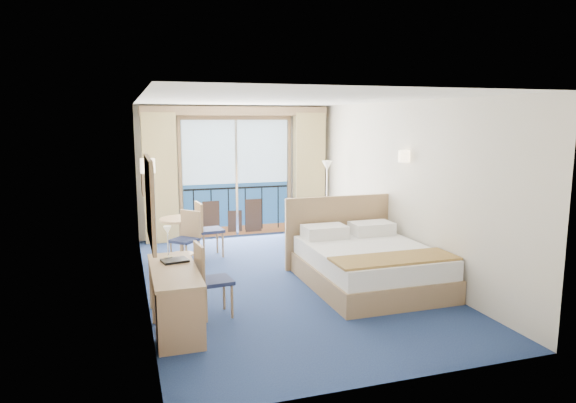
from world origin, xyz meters
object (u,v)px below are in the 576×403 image
object	(u,v)px
bed	(367,263)
table_chair_b	(187,235)
floor_lamp	(327,180)
desk_chair	(208,275)
armchair	(333,226)
round_table	(181,227)
table_chair_a	(206,226)
nightstand	(366,242)
desk	(179,307)

from	to	relation	value
bed	table_chair_b	bearing A→B (deg)	141.72
floor_lamp	desk_chair	world-z (taller)	floor_lamp
bed	armchair	bearing A→B (deg)	78.31
round_table	armchair	bearing A→B (deg)	0.38
armchair	table_chair_a	distance (m)	2.57
nightstand	table_chair_b	distance (m)	3.09
nightstand	table_chair_b	world-z (taller)	table_chair_b
table_chair_b	floor_lamp	bearing A→B (deg)	61.36
desk	round_table	distance (m)	3.69
desk	desk_chair	world-z (taller)	desk_chair
desk	bed	bearing A→B (deg)	21.65
floor_lamp	round_table	xyz separation A→B (m)	(-2.89, -0.24, -0.71)
armchair	desk	size ratio (longest dim) A/B	0.50
desk_chair	desk	bearing A→B (deg)	138.37
table_chair_a	round_table	bearing A→B (deg)	52.24
desk	table_chair_b	bearing A→B (deg)	81.35
bed	round_table	bearing A→B (deg)	133.74
armchair	round_table	world-z (taller)	armchair
nightstand	bed	bearing A→B (deg)	-116.07
desk	round_table	bearing A→B (deg)	83.25
armchair	table_chair_a	bearing A→B (deg)	-27.05
floor_lamp	armchair	bearing A→B (deg)	-76.23
bed	table_chair_b	size ratio (longest dim) A/B	2.46
table_chair_a	armchair	bearing A→B (deg)	-90.62
floor_lamp	table_chair_b	xyz separation A→B (m)	(-2.87, -0.87, -0.71)
floor_lamp	desk	bearing A→B (deg)	-130.49
desk	armchair	bearing A→B (deg)	47.44
desk	table_chair_a	xyz separation A→B (m)	(0.83, 3.42, 0.16)
armchair	desk	distance (m)	5.00
desk	round_table	size ratio (longest dim) A/B	2.03
nightstand	floor_lamp	size ratio (longest dim) A/B	0.38
bed	nightstand	bearing A→B (deg)	63.93
nightstand	table_chair_a	xyz separation A→B (m)	(-2.65, 1.01, 0.25)
bed	desk_chair	bearing A→B (deg)	-167.79
round_table	table_chair_b	xyz separation A→B (m)	(0.03, -0.64, -0.00)
desk_chair	nightstand	bearing A→B (deg)	-65.90
table_chair_b	bed	bearing A→B (deg)	6.11
bed	armchair	size ratio (longest dim) A/B	2.95
bed	desk	xyz separation A→B (m)	(-2.85, -1.13, 0.06)
table_chair_a	table_chair_b	distance (m)	0.55
table_chair_a	table_chair_b	world-z (taller)	table_chair_a
bed	floor_lamp	bearing A→B (deg)	80.26
round_table	desk_chair	bearing A→B (deg)	-90.10
desk	round_table	world-z (taller)	desk
nightstand	armchair	world-z (taller)	armchair
nightstand	table_chair_b	bearing A→B (deg)	168.58
round_table	table_chair_b	size ratio (longest dim) A/B	0.83
nightstand	desk	xyz separation A→B (m)	(-3.48, -2.41, 0.09)
floor_lamp	desk_chair	size ratio (longest dim) A/B	1.72
nightstand	desk_chair	bearing A→B (deg)	-149.41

